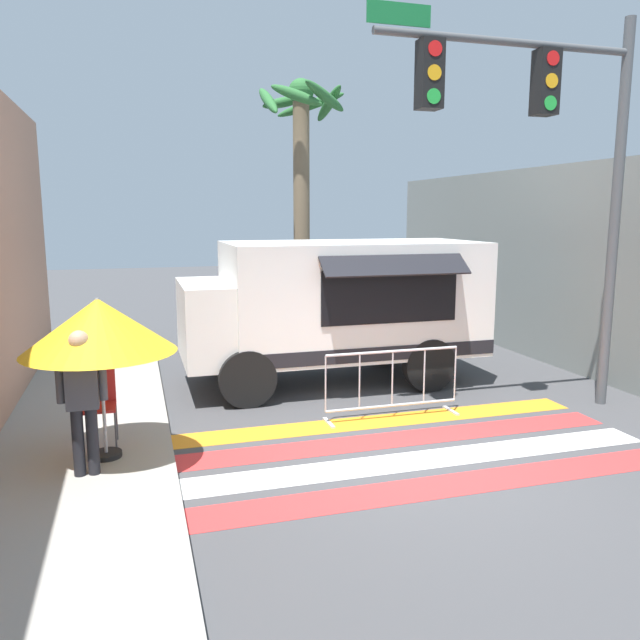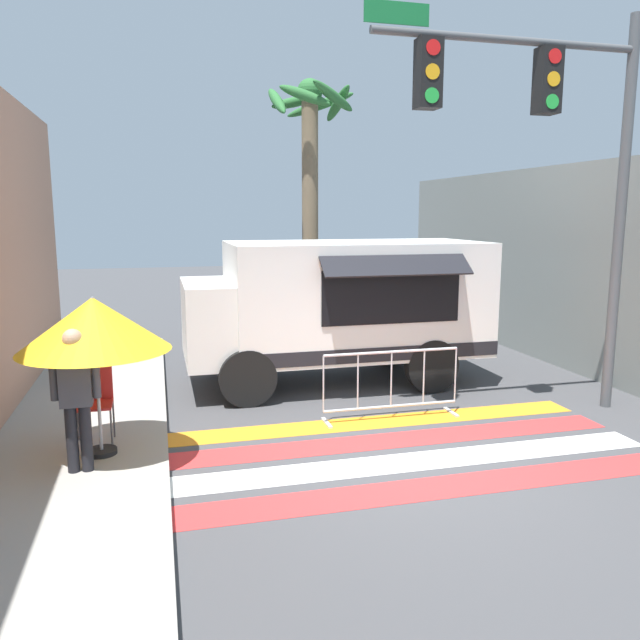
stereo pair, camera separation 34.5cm
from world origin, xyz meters
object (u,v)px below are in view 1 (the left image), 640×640
(food_truck, at_px, (330,303))
(barricade_front, at_px, (392,384))
(traffic_signal_pole, at_px, (545,134))
(patio_umbrella, at_px, (99,326))
(vendor_person, at_px, (82,394))
(palm_tree, at_px, (302,167))
(folding_chair, at_px, (96,398))

(food_truck, bearing_deg, barricade_front, -82.51)
(traffic_signal_pole, distance_m, patio_umbrella, 6.69)
(food_truck, height_order, vendor_person, food_truck)
(vendor_person, bearing_deg, traffic_signal_pole, 7.83)
(food_truck, height_order, barricade_front, food_truck)
(patio_umbrella, distance_m, vendor_person, 0.84)
(food_truck, relative_size, traffic_signal_pole, 0.90)
(patio_umbrella, distance_m, palm_tree, 8.86)
(traffic_signal_pole, height_order, palm_tree, palm_tree)
(patio_umbrella, relative_size, folding_chair, 1.91)
(traffic_signal_pole, relative_size, palm_tree, 0.96)
(patio_umbrella, xyz_separation_m, folding_chair, (-0.10, 0.45, -0.98))
(traffic_signal_pole, bearing_deg, vendor_person, -171.27)
(folding_chair, distance_m, palm_tree, 8.87)
(food_truck, distance_m, folding_chair, 4.68)
(folding_chair, bearing_deg, food_truck, 29.50)
(food_truck, relative_size, barricade_front, 2.50)
(palm_tree, bearing_deg, traffic_signal_pole, -74.96)
(traffic_signal_pole, relative_size, folding_chair, 5.88)
(folding_chair, height_order, vendor_person, vendor_person)
(food_truck, xyz_separation_m, barricade_front, (0.29, -2.18, -0.95))
(vendor_person, distance_m, barricade_front, 4.46)
(folding_chair, bearing_deg, patio_umbrella, -81.12)
(folding_chair, xyz_separation_m, vendor_person, (-0.08, -0.93, 0.32))
(folding_chair, bearing_deg, barricade_front, 1.18)
(food_truck, relative_size, vendor_person, 3.23)
(vendor_person, relative_size, barricade_front, 0.77)
(food_truck, xyz_separation_m, folding_chair, (-3.86, -2.55, -0.69))
(food_truck, bearing_deg, traffic_signal_pole, -45.33)
(barricade_front, xyz_separation_m, palm_tree, (0.35, 6.49, 3.63))
(traffic_signal_pole, bearing_deg, folding_chair, -179.48)
(food_truck, height_order, patio_umbrella, food_truck)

